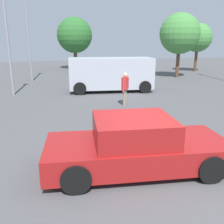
% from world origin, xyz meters
% --- Properties ---
extents(ground_plane, '(80.00, 80.00, 0.00)m').
position_xyz_m(ground_plane, '(0.00, 0.00, 0.00)').
color(ground_plane, '#515154').
extents(sedan_foreground, '(4.56, 2.46, 1.30)m').
position_xyz_m(sedan_foreground, '(-0.33, 0.09, 0.59)').
color(sedan_foreground, maroon).
rests_on(sedan_foreground, ground_plane).
extents(dog, '(0.33, 0.61, 0.41)m').
position_xyz_m(dog, '(-0.44, 3.36, 0.26)').
color(dog, beige).
rests_on(dog, ground_plane).
extents(van_white, '(5.45, 2.97, 2.10)m').
position_xyz_m(van_white, '(2.10, 9.99, 1.14)').
color(van_white, '#B2B7C1').
rests_on(van_white, ground_plane).
extents(pedestrian, '(0.44, 0.46, 1.62)m').
position_xyz_m(pedestrian, '(1.63, 6.12, 0.96)').
color(pedestrian, gray).
rests_on(pedestrian, ground_plane).
extents(light_post_mid, '(0.44, 0.44, 7.65)m').
position_xyz_m(light_post_mid, '(-2.73, 16.05, 5.06)').
color(light_post_mid, gray).
rests_on(light_post_mid, ground_plane).
extents(light_post_far, '(0.44, 0.44, 5.91)m').
position_xyz_m(light_post_far, '(-3.80, 10.51, 4.06)').
color(light_post_far, gray).
rests_on(light_post_far, ground_plane).
extents(tree_back_left, '(2.99, 2.99, 5.04)m').
position_xyz_m(tree_back_left, '(14.39, 18.26, 3.53)').
color(tree_back_left, brown).
rests_on(tree_back_left, ground_plane).
extents(tree_back_right, '(3.47, 3.47, 5.52)m').
position_xyz_m(tree_back_right, '(9.77, 14.49, 3.77)').
color(tree_back_right, brown).
rests_on(tree_back_right, ground_plane).
extents(tree_far_right, '(4.08, 4.08, 5.92)m').
position_xyz_m(tree_far_right, '(2.32, 24.90, 3.87)').
color(tree_far_right, brown).
rests_on(tree_far_right, ground_plane).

